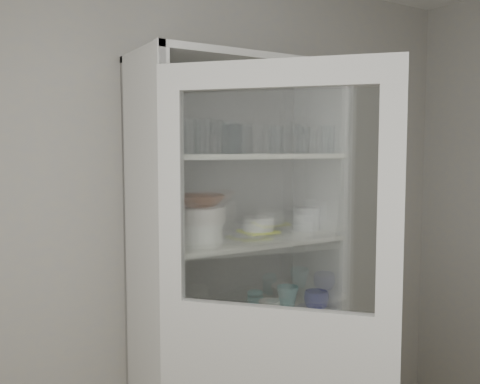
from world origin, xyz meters
TOP-DOWN VIEW (x-y plane):
  - wall_back at (0.00, 1.50)m, footprint 3.60×0.02m
  - pantry_cabinet at (0.20, 1.34)m, footprint 1.00×0.45m
  - cupboard_door at (0.01, 0.72)m, footprint 0.64×0.69m
  - tumbler_0 at (-0.11, 1.15)m, footprint 0.08×0.08m
  - tumbler_1 at (-0.21, 1.13)m, footprint 0.07×0.07m
  - tumbler_2 at (-0.08, 1.11)m, footprint 0.09×0.09m
  - tumbler_3 at (0.09, 1.14)m, footprint 0.08×0.08m
  - tumbler_4 at (0.49, 1.16)m, footprint 0.07×0.07m
  - tumbler_5 at (0.33, 1.16)m, footprint 0.07×0.07m
  - tumbler_6 at (0.61, 1.12)m, footprint 0.08×0.08m
  - tumbler_7 at (-0.21, 1.25)m, footprint 0.08×0.08m
  - tumbler_8 at (-0.20, 1.27)m, footprint 0.07×0.07m
  - tumbler_9 at (0.22, 1.25)m, footprint 0.09×0.09m
  - tumbler_10 at (0.13, 1.26)m, footprint 0.09×0.09m
  - tumbler_11 at (0.40, 1.28)m, footprint 0.09×0.09m
  - goblet_0 at (-0.11, 1.37)m, footprint 0.07×0.07m
  - goblet_1 at (0.14, 1.38)m, footprint 0.08×0.08m
  - goblet_2 at (0.21, 1.35)m, footprint 0.07×0.07m
  - goblet_3 at (0.60, 1.35)m, footprint 0.07×0.07m
  - plate_stack_front at (-0.05, 1.21)m, footprint 0.21×0.21m
  - plate_stack_back at (-0.10, 1.40)m, footprint 0.19×0.19m
  - cream_bowl at (-0.05, 1.21)m, footprint 0.30×0.30m
  - terracotta_bowl at (-0.05, 1.21)m, footprint 0.26×0.26m
  - glass_platter at (0.29, 1.25)m, footprint 0.36×0.36m
  - yellow_trivet at (0.29, 1.25)m, footprint 0.16×0.16m
  - white_ramekin at (0.29, 1.25)m, footprint 0.15×0.15m
  - grey_bowl_stack at (0.61, 1.28)m, footprint 0.14×0.14m
  - mug_blue at (0.60, 1.18)m, footprint 0.16×0.16m
  - mug_teal at (0.51, 1.31)m, footprint 0.15×0.15m
  - mug_white at (0.31, 1.18)m, footprint 0.11×0.11m
  - teal_jar at (0.32, 1.33)m, footprint 0.08×0.08m
  - measuring_cups at (0.03, 1.18)m, footprint 0.11×0.11m
  - white_canister at (-0.11, 1.28)m, footprint 0.15×0.15m
  - tumbler_12 at (0.11, 1.22)m, footprint 0.07×0.07m
  - tumbler_13 at (0.14, 1.24)m, footprint 0.06×0.06m

SIDE VIEW (x-z plane):
  - cupboard_door at x=0.01m, z-range -0.13..1.87m
  - measuring_cups at x=0.03m, z-range 0.86..0.90m
  - teal_jar at x=0.32m, z-range 0.86..0.96m
  - mug_white at x=0.31m, z-range 0.86..0.96m
  - mug_blue at x=0.60m, z-range 0.86..0.96m
  - mug_teal at x=0.51m, z-range 0.86..0.97m
  - white_canister at x=-0.11m, z-range 0.86..1.00m
  - pantry_cabinet at x=0.20m, z-range -0.11..1.99m
  - glass_platter at x=0.29m, z-range 1.26..1.28m
  - yellow_trivet at x=0.29m, z-range 1.28..1.29m
  - plate_stack_back at x=-0.10m, z-range 1.26..1.33m
  - wall_back at x=0.00m, z-range 0.00..2.60m
  - plate_stack_front at x=-0.05m, z-range 1.26..1.36m
  - grey_bowl_stack at x=0.61m, z-range 1.26..1.38m
  - white_ramekin at x=0.29m, z-range 1.29..1.36m
  - cream_bowl at x=-0.05m, z-range 1.36..1.43m
  - terracotta_bowl at x=-0.05m, z-range 1.43..1.48m
  - tumbler_1 at x=-0.21m, z-range 1.66..1.78m
  - tumbler_8 at x=-0.20m, z-range 1.66..1.79m
  - tumbler_5 at x=0.33m, z-range 1.66..1.79m
  - tumbler_13 at x=0.14m, z-range 1.66..1.79m
  - tumbler_3 at x=0.09m, z-range 1.66..1.79m
  - tumbler_4 at x=0.49m, z-range 1.66..1.79m
  - tumbler_7 at x=-0.21m, z-range 1.66..1.79m
  - tumbler_11 at x=0.40m, z-range 1.66..1.80m
  - tumbler_6 at x=0.61m, z-range 1.66..1.80m
  - tumbler_12 at x=0.11m, z-range 1.66..1.80m
  - tumbler_9 at x=0.22m, z-range 1.66..1.80m
  - tumbler_2 at x=-0.08m, z-range 1.66..1.81m
  - tumbler_0 at x=-0.11m, z-range 1.66..1.81m
  - goblet_0 at x=-0.11m, z-range 1.66..1.81m
  - tumbler_10 at x=0.13m, z-range 1.66..1.81m
  - goblet_2 at x=0.21m, z-range 1.66..1.82m
  - goblet_3 at x=0.60m, z-range 1.66..1.83m
  - goblet_1 at x=0.14m, z-range 1.66..1.84m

